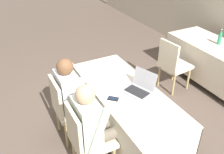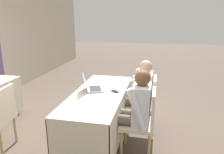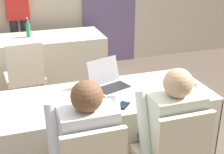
{
  "view_description": "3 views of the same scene",
  "coord_description": "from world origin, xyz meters",
  "px_view_note": "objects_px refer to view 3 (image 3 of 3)",
  "views": [
    {
      "loc": [
        2.17,
        -1.33,
        2.47
      ],
      "look_at": [
        0.0,
        -0.19,
        0.97
      ],
      "focal_mm": 40.0,
      "sensor_mm": 36.0,
      "label": 1
    },
    {
      "loc": [
        -2.93,
        -0.82,
        1.82
      ],
      "look_at": [
        0.0,
        -0.19,
        0.97
      ],
      "focal_mm": 35.0,
      "sensor_mm": 36.0,
      "label": 2
    },
    {
      "loc": [
        -0.69,
        -2.28,
        1.9
      ],
      "look_at": [
        0.0,
        -0.19,
        0.97
      ],
      "focal_mm": 50.0,
      "sensor_mm": 36.0,
      "label": 3
    }
  ],
  "objects_px": {
    "water_bottle": "(28,28)",
    "person_white_shirt": "(168,130)",
    "person_red_shirt": "(18,15)",
    "person_checkered_shirt": "(86,145)",
    "cell_phone": "(123,105)",
    "laptop": "(110,83)",
    "chair_far_spare": "(25,74)"
  },
  "relations": [
    {
      "from": "water_bottle",
      "to": "person_red_shirt",
      "type": "relative_size",
      "value": 0.17
    },
    {
      "from": "cell_phone",
      "to": "water_bottle",
      "type": "bearing_deg",
      "value": 147.24
    },
    {
      "from": "laptop",
      "to": "person_white_shirt",
      "type": "relative_size",
      "value": 0.35
    },
    {
      "from": "cell_phone",
      "to": "water_bottle",
      "type": "distance_m",
      "value": 2.39
    },
    {
      "from": "cell_phone",
      "to": "water_bottle",
      "type": "xyz_separation_m",
      "value": [
        -0.55,
        2.33,
        0.12
      ]
    },
    {
      "from": "person_checkered_shirt",
      "to": "person_white_shirt",
      "type": "bearing_deg",
      "value": -180.0
    },
    {
      "from": "cell_phone",
      "to": "water_bottle",
      "type": "height_order",
      "value": "water_bottle"
    },
    {
      "from": "laptop",
      "to": "cell_phone",
      "type": "distance_m",
      "value": 0.36
    },
    {
      "from": "chair_far_spare",
      "to": "person_red_shirt",
      "type": "bearing_deg",
      "value": -96.92
    },
    {
      "from": "person_red_shirt",
      "to": "person_white_shirt",
      "type": "bearing_deg",
      "value": -77.06
    },
    {
      "from": "person_white_shirt",
      "to": "person_red_shirt",
      "type": "xyz_separation_m",
      "value": [
        -0.88,
        3.29,
        0.25
      ]
    },
    {
      "from": "person_checkered_shirt",
      "to": "person_white_shirt",
      "type": "relative_size",
      "value": 1.0
    },
    {
      "from": "water_bottle",
      "to": "person_checkered_shirt",
      "type": "bearing_deg",
      "value": -86.58
    },
    {
      "from": "cell_phone",
      "to": "chair_far_spare",
      "type": "xyz_separation_m",
      "value": [
        -0.68,
        1.48,
        -0.22
      ]
    },
    {
      "from": "water_bottle",
      "to": "person_white_shirt",
      "type": "distance_m",
      "value": 2.79
    },
    {
      "from": "water_bottle",
      "to": "person_white_shirt",
      "type": "bearing_deg",
      "value": -73.83
    },
    {
      "from": "person_checkered_shirt",
      "to": "chair_far_spare",
      "type": "bearing_deg",
      "value": -80.93
    },
    {
      "from": "water_bottle",
      "to": "person_checkered_shirt",
      "type": "relative_size",
      "value": 0.23
    },
    {
      "from": "cell_phone",
      "to": "person_white_shirt",
      "type": "distance_m",
      "value": 0.42
    },
    {
      "from": "cell_phone",
      "to": "person_white_shirt",
      "type": "xyz_separation_m",
      "value": [
        0.22,
        -0.35,
        -0.06
      ]
    },
    {
      "from": "cell_phone",
      "to": "water_bottle",
      "type": "relative_size",
      "value": 0.53
    },
    {
      "from": "cell_phone",
      "to": "person_white_shirt",
      "type": "height_order",
      "value": "person_white_shirt"
    },
    {
      "from": "water_bottle",
      "to": "chair_far_spare",
      "type": "distance_m",
      "value": 0.92
    },
    {
      "from": "laptop",
      "to": "person_red_shirt",
      "type": "distance_m",
      "value": 2.67
    },
    {
      "from": "person_white_shirt",
      "to": "person_red_shirt",
      "type": "distance_m",
      "value": 3.41
    },
    {
      "from": "person_red_shirt",
      "to": "water_bottle",
      "type": "bearing_deg",
      "value": -82.71
    },
    {
      "from": "cell_phone",
      "to": "chair_far_spare",
      "type": "distance_m",
      "value": 1.64
    },
    {
      "from": "cell_phone",
      "to": "person_white_shirt",
      "type": "relative_size",
      "value": 0.12
    },
    {
      "from": "laptop",
      "to": "person_white_shirt",
      "type": "distance_m",
      "value": 0.74
    },
    {
      "from": "water_bottle",
      "to": "person_checkered_shirt",
      "type": "distance_m",
      "value": 2.69
    },
    {
      "from": "person_checkered_shirt",
      "to": "cell_phone",
      "type": "bearing_deg",
      "value": -138.35
    },
    {
      "from": "laptop",
      "to": "chair_far_spare",
      "type": "distance_m",
      "value": 1.34
    }
  ]
}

